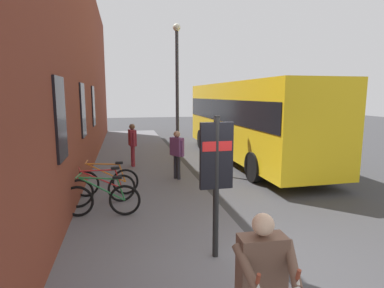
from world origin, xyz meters
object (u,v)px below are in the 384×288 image
transit_info_sign (216,165)px  city_bus (248,117)px  bicycle_beside_lamp (102,199)px  pedestrian_near_bus (132,141)px  tourist_with_hotdogs (262,275)px  street_lamp (177,84)px  bicycle_end_of_row (101,189)px  pedestrian_crossing_street (177,150)px  bicycle_leaning_wall (106,182)px

transit_info_sign → city_bus: city_bus is taller
bicycle_beside_lamp → pedestrian_near_bus: 5.08m
tourist_with_hotdogs → city_bus: bearing=-21.7°
bicycle_beside_lamp → street_lamp: size_ratio=0.33×
pedestrian_near_bus → bicycle_end_of_row: bearing=167.6°
transit_info_sign → street_lamp: (6.90, -0.54, 1.53)m
street_lamp → bicycle_beside_lamp: bearing=151.1°
transit_info_sign → street_lamp: street_lamp is taller
bicycle_beside_lamp → city_bus: size_ratio=0.17×
bicycle_beside_lamp → pedestrian_near_bus: pedestrian_near_bus is taller
bicycle_end_of_row → pedestrian_near_bus: pedestrian_near_bus is taller
pedestrian_crossing_street → transit_info_sign: bearing=177.7°
transit_info_sign → pedestrian_near_bus: bearing=9.0°
bicycle_beside_lamp → transit_info_sign: transit_info_sign is taller
city_bus → street_lamp: bearing=107.6°
bicycle_end_of_row → transit_info_sign: 3.89m
transit_info_sign → pedestrian_crossing_street: transit_info_sign is taller
bicycle_end_of_row → street_lamp: 5.38m
street_lamp → tourist_with_hotdogs: bearing=175.4°
bicycle_beside_lamp → bicycle_end_of_row: size_ratio=1.01×
bicycle_end_of_row → city_bus: size_ratio=0.17×
bicycle_beside_lamp → street_lamp: street_lamp is taller
bicycle_leaning_wall → street_lamp: size_ratio=0.33×
bicycle_beside_lamp → pedestrian_crossing_street: 3.60m
street_lamp → transit_info_sign: bearing=175.5°
city_bus → tourist_with_hotdogs: 10.95m
bicycle_end_of_row → bicycle_leaning_wall: (0.71, -0.08, 0.00)m
bicycle_beside_lamp → city_bus: bearing=-45.9°
bicycle_beside_lamp → tourist_with_hotdogs: (-4.48, -1.81, 0.61)m
bicycle_end_of_row → pedestrian_crossing_street: size_ratio=1.10×
pedestrian_crossing_street → street_lamp: (1.83, -0.34, 2.16)m
pedestrian_crossing_street → street_lamp: size_ratio=0.30×
bicycle_end_of_row → street_lamp: (3.83, -2.61, 2.74)m
transit_info_sign → pedestrian_crossing_street: size_ratio=1.51×
bicycle_end_of_row → tourist_with_hotdogs: tourist_with_hotdogs is taller
bicycle_beside_lamp → bicycle_leaning_wall: bearing=-0.9°
pedestrian_near_bus → tourist_with_hotdogs: (-9.45, -0.95, -0.00)m
bicycle_end_of_row → bicycle_leaning_wall: same height
pedestrian_near_bus → pedestrian_crossing_street: pedestrian_near_bus is taller
transit_info_sign → street_lamp: 7.09m
pedestrian_crossing_street → tourist_with_hotdogs: bearing=176.8°
pedestrian_near_bus → street_lamp: 2.74m
transit_info_sign → bicycle_end_of_row: bearing=33.9°
tourist_with_hotdogs → pedestrian_crossing_street: bearing=-3.2°
bicycle_end_of_row → pedestrian_crossing_street: pedestrian_crossing_street is taller
transit_info_sign → city_bus: size_ratio=0.23×
pedestrian_near_bus → street_lamp: size_ratio=0.31×
bicycle_beside_lamp → transit_info_sign: bearing=-138.8°
city_bus → pedestrian_crossing_street: city_bus is taller
bicycle_leaning_wall → tourist_with_hotdogs: bearing=-163.4°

